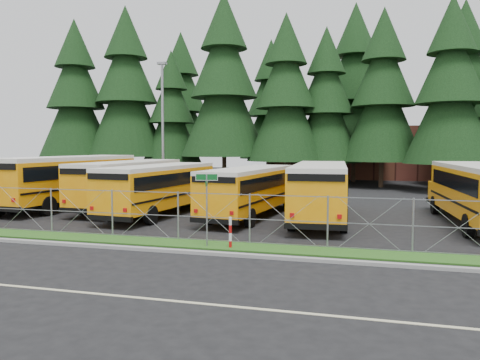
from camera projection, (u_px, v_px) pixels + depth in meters
The scene contains 28 objects.
ground at pixel (210, 237), 19.77m from camera, with size 120.00×120.00×0.00m, color black.
curb at pixel (182, 251), 16.78m from camera, with size 50.00×0.25×0.12m, color gray.
grass_verge at pixel (195, 244), 18.13m from camera, with size 50.00×1.40×0.06m, color #1B4814.
road_lane_line at pixel (109, 295), 12.07m from camera, with size 50.00×0.12×0.01m, color beige.
chainlink_fence at pixel (201, 217), 18.73m from camera, with size 44.00×0.10×2.00m, color gray, non-canonical shape.
brick_building at pixel (364, 152), 56.48m from camera, with size 22.00×10.00×6.00m, color brown.
bus_0 at pixel (22, 186), 28.60m from camera, with size 2.53×10.73×2.81m, color orange, non-canonical shape.
bus_1 at pixel (73, 182), 29.24m from camera, with size 2.86×12.12×3.18m, color orange, non-canonical shape.
bus_2 at pixel (132, 185), 28.51m from camera, with size 2.61×11.06×2.90m, color orange, non-canonical shape.
bus_3 at pixel (163, 190), 25.87m from camera, with size 2.51×10.63×2.79m, color orange, non-canonical shape.
bus_5 at pixel (251, 193), 25.01m from camera, with size 2.41×10.22×2.68m, color orange, non-canonical shape.
bus_6 at pixel (320, 192), 23.96m from camera, with size 2.63×11.14×2.92m, color orange, non-canonical shape.
bus_east at pixel (477, 195), 22.36m from camera, with size 2.67×11.31×2.96m, color orange, non-canonical shape.
street_sign at pixel (207, 194), 17.51m from camera, with size 0.83×0.54×2.81m.
striped_bollard at pixel (230, 233), 17.43m from camera, with size 0.11×0.11×1.20m, color #B20C0C.
light_standard at pixel (163, 124), 35.63m from camera, with size 0.70×0.35×10.14m.
conifer_0 at pixel (76, 101), 49.70m from camera, with size 7.77×7.77×17.18m, color black, non-canonical shape.
conifer_1 at pixel (127, 94), 49.12m from camera, with size 8.32×8.32×18.40m, color black, non-canonical shape.
conifer_2 at pixel (172, 117), 48.90m from camera, with size 6.20×6.20×13.72m, color black, non-canonical shape.
conifer_3 at pixel (224, 89), 46.19m from camera, with size 8.55×8.55×18.91m, color black, non-canonical shape.
conifer_4 at pixel (286, 100), 43.90m from camera, with size 7.33×7.33×16.22m, color black, non-canonical shape.
conifer_5 at pixel (326, 107), 44.71m from camera, with size 6.84×6.84×15.14m, color black, non-canonical shape.
conifer_6 at pixel (383, 98), 42.61m from camera, with size 7.40×7.40×16.35m, color black, non-canonical shape.
conifer_7 at pixel (451, 94), 38.01m from camera, with size 7.25×7.25×16.03m, color black, non-canonical shape.
conifer_10 at pixel (181, 105), 56.30m from camera, with size 7.87×7.87×17.40m, color black, non-canonical shape.
conifer_11 at pixel (271, 110), 53.66m from camera, with size 7.20×7.20×15.93m, color black, non-canonical shape.
conifer_12 at pixel (355, 93), 48.91m from camera, with size 8.44×8.44×18.66m, color black, non-canonical shape.
conifer_13 at pixel (463, 93), 45.13m from camera, with size 8.07×8.07×17.85m, color black, non-canonical shape.
Camera 1 is at (6.36, -18.52, 3.86)m, focal length 35.00 mm.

